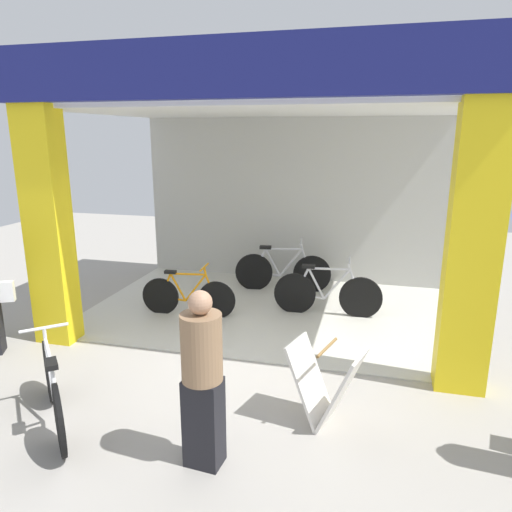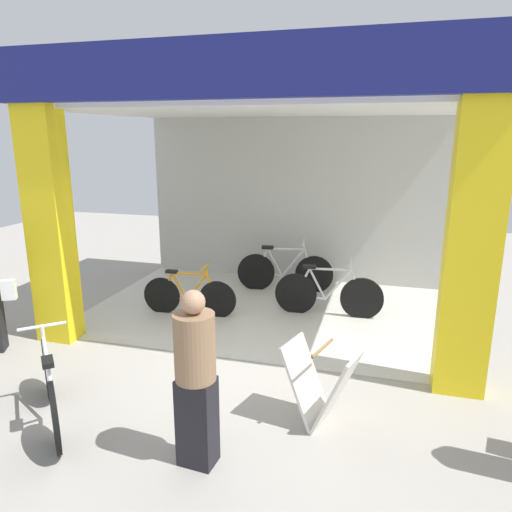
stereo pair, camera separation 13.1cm
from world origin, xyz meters
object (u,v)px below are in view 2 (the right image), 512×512
Objects in this scene: bicycle_inside_1 at (189,296)px; pedestrian_1 at (196,378)px; bicycle_inside_2 at (328,294)px; sandwich_board_sign at (321,386)px; bicycle_inside_0 at (284,271)px; bicycle_parked_0 at (50,388)px.

pedestrian_1 is at bearing -65.40° from bicycle_inside_1.
bicycle_inside_2 is 2.92m from sandwich_board_sign.
bicycle_inside_1 is 3.56m from pedestrian_1.
bicycle_inside_2 is at bearing 14.82° from bicycle_inside_1.
sandwich_board_sign is at bearing -44.15° from bicycle_inside_1.
bicycle_inside_0 is 1.09× the size of pedestrian_1.
bicycle_inside_1 is at bearing -127.31° from bicycle_inside_0.
pedestrian_1 is (-0.66, -3.76, 0.45)m from bicycle_inside_2.
bicycle_inside_1 is at bearing 135.85° from sandwich_board_sign.
bicycle_parked_0 is (-2.30, -3.58, -0.00)m from bicycle_inside_2.
pedestrian_1 is (1.47, -3.20, 0.49)m from bicycle_inside_1.
bicycle_inside_0 is at bearing 73.28° from bicycle_parked_0.
bicycle_parked_0 is at bearing -122.71° from bicycle_inside_2.
bicycle_parked_0 is 1.72m from pedestrian_1.
bicycle_inside_0 is 4.11m from sandwich_board_sign.
bicycle_inside_2 is 1.07× the size of pedestrian_1.
bicycle_parked_0 is (-1.38, -4.60, -0.01)m from bicycle_inside_0.
pedestrian_1 is (1.65, -0.18, 0.45)m from bicycle_parked_0.
bicycle_parked_0 is 1.51× the size of sandwich_board_sign.
bicycle_inside_2 is at bearing 80.10° from pedestrian_1.
sandwich_board_sign is (2.60, 0.68, 0.05)m from bicycle_parked_0.
pedestrian_1 reaches higher than bicycle_inside_1.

